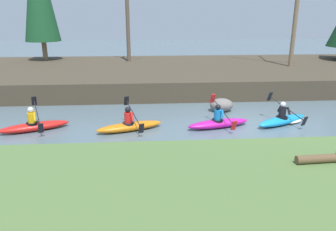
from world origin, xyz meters
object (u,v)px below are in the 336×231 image
kayaker_lead (284,119)px  kayaker_far_back (35,125)px  boulder_midstream (221,105)px  kayaker_trailing (130,125)px  kayaker_middle (219,122)px  driftwood_log (330,158)px

kayaker_lead → kayaker_far_back: (-10.41, -0.10, 0.02)m
kayaker_far_back → boulder_midstream: size_ratio=2.44×
kayaker_lead → kayaker_trailing: bearing=156.5°
kayaker_middle → kayaker_far_back: 7.51m
kayaker_middle → boulder_midstream: (0.64, 2.31, 0.09)m
kayaker_middle → kayaker_far_back: same height
driftwood_log → kayaker_far_back: bearing=150.2°
kayaker_lead → driftwood_log: 5.01m
kayaker_middle → driftwood_log: bearing=-80.5°
kayaker_lead → kayaker_trailing: (-6.56, -0.37, 0.02)m
kayaker_lead → kayaker_far_back: same height
kayaker_middle → driftwood_log: kayaker_middle is taller
kayaker_middle → kayaker_lead: bearing=-9.5°
kayaker_lead → kayaker_middle: (-2.90, -0.26, 0.02)m
kayaker_trailing → driftwood_log: 7.35m
kayaker_lead → kayaker_far_back: size_ratio=0.98×
kayaker_lead → kayaker_trailing: 6.57m
kayaker_far_back → kayaker_trailing: bearing=-26.2°
boulder_midstream → driftwood_log: bearing=-78.2°
boulder_midstream → kayaker_lead: bearing=-42.3°
kayaker_middle → boulder_midstream: bearing=60.0°
kayaker_far_back → kayaker_lead: bearing=-21.7°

